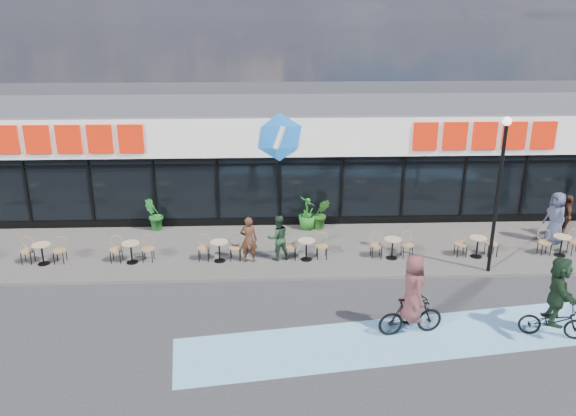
{
  "coord_description": "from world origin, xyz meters",
  "views": [
    {
      "loc": [
        -0.53,
        -14.59,
        8.25
      ],
      "look_at": [
        0.2,
        3.5,
        2.01
      ],
      "focal_mm": 35.0,
      "sensor_mm": 36.0,
      "label": 1
    }
  ],
  "objects": [
    {
      "name": "bistro_set_7",
      "position": [
        9.94,
        3.54,
        0.56
      ],
      "size": [
        1.54,
        0.62,
        0.9
      ],
      "color": "tan",
      "rests_on": "sidewalk"
    },
    {
      "name": "potted_plant_right",
      "position": [
        1.64,
        6.46,
        0.73
      ],
      "size": [
        0.71,
        0.58,
        1.26
      ],
      "primitive_type": "imported",
      "rotation": [
        0.0,
        0.0,
        0.03
      ],
      "color": "#225217",
      "rests_on": "sidewalk"
    },
    {
      "name": "lamp_post",
      "position": [
        6.9,
        2.3,
        3.18
      ],
      "size": [
        0.28,
        0.28,
        5.2
      ],
      "color": "black",
      "rests_on": "sidewalk"
    },
    {
      "name": "patron_right",
      "position": [
        -0.15,
        3.53,
        0.91
      ],
      "size": [
        0.94,
        0.83,
        1.63
      ],
      "primitive_type": "imported",
      "rotation": [
        0.0,
        0.0,
        3.45
      ],
      "color": "#1D3422",
      "rests_on": "sidewalk"
    },
    {
      "name": "potted_plant_left",
      "position": [
        -5.0,
        6.56,
        0.75
      ],
      "size": [
        0.91,
        0.89,
        1.3
      ],
      "primitive_type": "imported",
      "rotation": [
        0.0,
        0.0,
        3.81
      ],
      "color": "#1A5C1F",
      "rests_on": "sidewalk"
    },
    {
      "name": "bike_lane",
      "position": [
        4.0,
        -1.5,
        0.01
      ],
      "size": [
        14.17,
        4.13,
        0.01
      ],
      "primitive_type": "cube",
      "rotation": [
        0.0,
        0.0,
        0.14
      ],
      "color": "#6CA4CD",
      "rests_on": "ground"
    },
    {
      "name": "potted_plant_mid",
      "position": [
        1.1,
        6.49,
        0.77
      ],
      "size": [
        1.0,
        1.0,
        1.35
      ],
      "primitive_type": "imported",
      "rotation": [
        0.0,
        0.0,
        2.01
      ],
      "color": "#1D611B",
      "rests_on": "sidewalk"
    },
    {
      "name": "patron_left",
      "position": [
        -1.16,
        3.39,
        0.92
      ],
      "size": [
        0.61,
        0.42,
        1.64
      ],
      "primitive_type": "imported",
      "rotation": [
        0.0,
        0.0,
        3.1
      ],
      "color": "#402417",
      "rests_on": "sidewalk"
    },
    {
      "name": "building",
      "position": [
        -0.0,
        9.93,
        2.34
      ],
      "size": [
        30.6,
        6.57,
        4.75
      ],
      "color": "black",
      "rests_on": "ground"
    },
    {
      "name": "ground",
      "position": [
        0.0,
        0.0,
        0.0
      ],
      "size": [
        120.0,
        120.0,
        0.0
      ],
      "primitive_type": "plane",
      "color": "#28282B",
      "rests_on": "ground"
    },
    {
      "name": "bistro_set_2",
      "position": [
        -5.23,
        3.54,
        0.56
      ],
      "size": [
        1.54,
        0.62,
        0.9
      ],
      "color": "tan",
      "rests_on": "sidewalk"
    },
    {
      "name": "sidewalk",
      "position": [
        0.0,
        4.5,
        0.05
      ],
      "size": [
        44.0,
        5.0,
        0.1
      ],
      "primitive_type": "cube",
      "color": "#4F4B46",
      "rests_on": "ground"
    },
    {
      "name": "bistro_set_6",
      "position": [
        6.91,
        3.54,
        0.56
      ],
      "size": [
        1.54,
        0.62,
        0.9
      ],
      "color": "tan",
      "rests_on": "sidewalk"
    },
    {
      "name": "pedestrian_b",
      "position": [
        10.97,
        5.19,
        0.94
      ],
      "size": [
        0.7,
        1.07,
        1.69
      ],
      "primitive_type": "imported",
      "rotation": [
        0.0,
        0.0,
        1.25
      ],
      "color": "#502B1C",
      "rests_on": "sidewalk"
    },
    {
      "name": "cyclist_a",
      "position": [
        3.33,
        -1.34,
        0.97
      ],
      "size": [
        1.87,
        1.0,
        2.33
      ],
      "color": "black",
      "rests_on": "ground"
    },
    {
      "name": "bistro_set_1",
      "position": [
        -8.26,
        3.54,
        0.56
      ],
      "size": [
        1.54,
        0.62,
        0.9
      ],
      "color": "tan",
      "rests_on": "sidewalk"
    },
    {
      "name": "bistro_set_5",
      "position": [
        3.87,
        3.54,
        0.56
      ],
      "size": [
        1.54,
        0.62,
        0.9
      ],
      "color": "tan",
      "rests_on": "sidewalk"
    },
    {
      "name": "cyclist_b",
      "position": [
        7.13,
        -1.63,
        1.07
      ],
      "size": [
        1.84,
        1.83,
        2.34
      ],
      "color": "black",
      "rests_on": "ground"
    },
    {
      "name": "pedestrian_a",
      "position": [
        10.26,
        4.67,
        1.09
      ],
      "size": [
        0.83,
        1.08,
        1.98
      ],
      "primitive_type": "imported",
      "rotation": [
        0.0,
        0.0,
        -1.34
      ],
      "color": "#33394F",
      "rests_on": "sidewalk"
    },
    {
      "name": "bistro_set_3",
      "position": [
        -2.19,
        3.54,
        0.56
      ],
      "size": [
        1.54,
        0.62,
        0.9
      ],
      "color": "tan",
      "rests_on": "sidewalk"
    },
    {
      "name": "bistro_set_4",
      "position": [
        0.84,
        3.54,
        0.56
      ],
      "size": [
        1.54,
        0.62,
        0.9
      ],
      "color": "tan",
      "rests_on": "sidewalk"
    }
  ]
}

